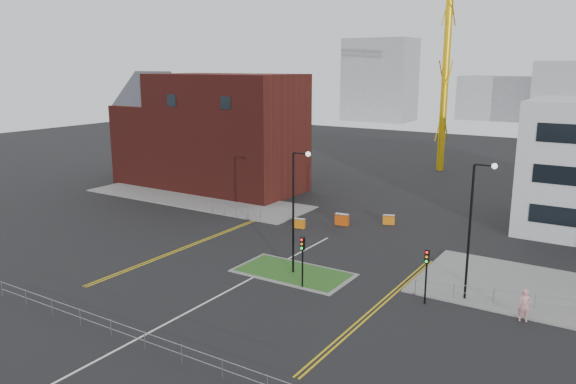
{
  "coord_description": "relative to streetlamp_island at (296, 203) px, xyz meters",
  "views": [
    {
      "loc": [
        22.64,
        -25.13,
        15.02
      ],
      "look_at": [
        -1.06,
        12.11,
        5.0
      ],
      "focal_mm": 35.0,
      "sensor_mm": 36.0,
      "label": 1
    }
  ],
  "objects": [
    {
      "name": "yellow_right_b",
      "position": [
        7.58,
        -2.0,
        -5.41
      ],
      "size": [
        0.12,
        20.0,
        0.01
      ],
      "primitive_type": "cube",
      "color": "gold",
      "rests_on": "ground"
    },
    {
      "name": "yellow_left_b",
      "position": [
        -10.92,
        2.0,
        -5.41
      ],
      "size": [
        0.12,
        24.0,
        0.01
      ],
      "primitive_type": "cube",
      "color": "gold",
      "rests_on": "ground"
    },
    {
      "name": "railing_front",
      "position": [
        -2.22,
        -14.0,
        -4.63
      ],
      "size": [
        24.05,
        0.05,
        1.1
      ],
      "color": "gray",
      "rests_on": "ground"
    },
    {
      "name": "brick_building",
      "position": [
        -25.19,
        20.0,
        1.44
      ],
      "size": [
        24.2,
        10.07,
        14.24
      ],
      "color": "#4E1713",
      "rests_on": "ground"
    },
    {
      "name": "island_kerb",
      "position": [
        -0.22,
        0.0,
        -5.37
      ],
      "size": [
        8.6,
        4.6,
        0.08
      ],
      "primitive_type": "cube",
      "color": "slate",
      "rests_on": "ground"
    },
    {
      "name": "barrier_mid",
      "position": [
        -3.04,
        13.36,
        -4.81
      ],
      "size": [
        1.35,
        0.56,
        1.11
      ],
      "color": "#C7440B",
      "rests_on": "ground"
    },
    {
      "name": "barrier_left",
      "position": [
        -5.96,
        10.32,
        -4.92
      ],
      "size": [
        1.13,
        0.5,
        0.92
      ],
      "color": "orange",
      "rests_on": "ground"
    },
    {
      "name": "traffic_light_island",
      "position": [
        1.78,
        -2.02,
        -2.85
      ],
      "size": [
        0.28,
        0.33,
        3.65
      ],
      "color": "black",
      "rests_on": "ground"
    },
    {
      "name": "centre_line",
      "position": [
        -2.22,
        -6.0,
        -5.41
      ],
      "size": [
        0.15,
        30.0,
        0.01
      ],
      "primitive_type": "cube",
      "color": "silver",
      "rests_on": "ground"
    },
    {
      "name": "yellow_left_a",
      "position": [
        -11.22,
        2.0,
        -5.41
      ],
      "size": [
        0.12,
        24.0,
        0.01
      ],
      "primitive_type": "cube",
      "color": "gold",
      "rests_on": "ground"
    },
    {
      "name": "grass_island",
      "position": [
        -0.22,
        0.0,
        -5.35
      ],
      "size": [
        8.0,
        4.0,
        0.12
      ],
      "primitive_type": "cube",
      "color": "#23521B",
      "rests_on": "ground"
    },
    {
      "name": "barrier_right",
      "position": [
        0.66,
        16.0,
        -4.9
      ],
      "size": [
        1.18,
        0.77,
        0.94
      ],
      "color": "orange",
      "rests_on": "ground"
    },
    {
      "name": "traffic_light_right",
      "position": [
        9.78,
        -0.02,
        -2.85
      ],
      "size": [
        0.28,
        0.33,
        3.65
      ],
      "color": "black",
      "rests_on": "ground"
    },
    {
      "name": "pavement_left",
      "position": [
        -22.22,
        14.0,
        -5.35
      ],
      "size": [
        28.0,
        8.0,
        0.12
      ],
      "primitive_type": "cube",
      "color": "slate",
      "rests_on": "ground"
    },
    {
      "name": "skyline_d",
      "position": [
        -10.22,
        132.0,
        0.59
      ],
      "size": [
        30.0,
        12.0,
        12.0
      ],
      "primitive_type": "cube",
      "color": "gray",
      "rests_on": "ground"
    },
    {
      "name": "streetlamp_island",
      "position": [
        0.0,
        0.0,
        0.0
      ],
      "size": [
        1.46,
        0.36,
        9.18
      ],
      "color": "black",
      "rests_on": "ground"
    },
    {
      "name": "skyline_a",
      "position": [
        -42.22,
        112.0,
        5.59
      ],
      "size": [
        18.0,
        12.0,
        22.0
      ],
      "primitive_type": "cube",
      "color": "gray",
      "rests_on": "ground"
    },
    {
      "name": "yellow_right_a",
      "position": [
        7.28,
        -2.0,
        -5.41
      ],
      "size": [
        0.12,
        20.0,
        0.01
      ],
      "primitive_type": "cube",
      "color": "gold",
      "rests_on": "ground"
    },
    {
      "name": "pedestrian",
      "position": [
        15.63,
        0.75,
        -4.41
      ],
      "size": [
        0.84,
        0.68,
        2.01
      ],
      "primitive_type": "imported",
      "rotation": [
        0.0,
        0.0,
        0.31
      ],
      "color": "pink",
      "rests_on": "ground"
    },
    {
      "name": "ground",
      "position": [
        -2.22,
        -8.0,
        -5.41
      ],
      "size": [
        200.0,
        200.0,
        0.0
      ],
      "primitive_type": "plane",
      "color": "black",
      "rests_on": "ground"
    },
    {
      "name": "railing_left",
      "position": [
        -13.22,
        10.0,
        -4.67
      ],
      "size": [
        6.05,
        0.05,
        1.1
      ],
      "color": "gray",
      "rests_on": "ground"
    },
    {
      "name": "streetlamp_right_near",
      "position": [
        12.0,
        2.0,
        0.0
      ],
      "size": [
        1.46,
        0.36,
        9.18
      ],
      "color": "black",
      "rests_on": "ground"
    }
  ]
}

